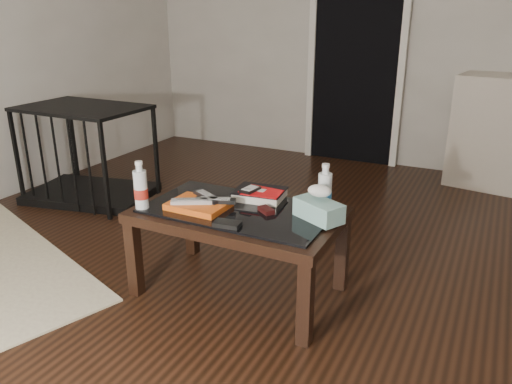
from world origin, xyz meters
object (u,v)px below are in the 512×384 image
coffee_table (239,220)px  pet_crate (89,169)px  water_bottle_left (140,185)px  tissue_box (319,210)px  water_bottle_right (325,188)px  textbook (260,194)px

coffee_table → pet_crate: bearing=157.3°
coffee_table → pet_crate: size_ratio=0.99×
coffee_table → water_bottle_left: 0.51m
coffee_table → tissue_box: 0.41m
coffee_table → water_bottle_right: size_ratio=4.20×
coffee_table → tissue_box: tissue_box is taller
water_bottle_right → tissue_box: size_ratio=1.03×
coffee_table → pet_crate: (-1.69, 0.70, -0.17)m
coffee_table → water_bottle_left: water_bottle_left is taller
textbook → tissue_box: 0.38m
tissue_box → water_bottle_right: bearing=122.7°
water_bottle_left → water_bottle_right: bearing=23.7°
water_bottle_left → textbook: bearing=39.2°
textbook → water_bottle_right: size_ratio=1.05×
water_bottle_right → tissue_box: water_bottle_right is taller
textbook → water_bottle_left: size_ratio=1.05×
textbook → pet_crate: bearing=156.0°
coffee_table → water_bottle_left: size_ratio=4.20×
pet_crate → tissue_box: size_ratio=4.38×
tissue_box → textbook: bearing=-171.7°
coffee_table → water_bottle_left: bearing=-154.4°
water_bottle_right → water_bottle_left: bearing=-156.3°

